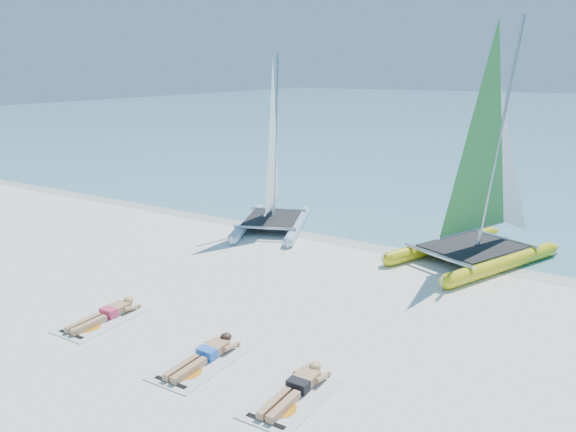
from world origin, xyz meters
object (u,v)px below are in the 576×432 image
(towel_c, at_px, (291,398))
(catamaran_yellow, at_px, (489,183))
(towel_a, at_px, (101,321))
(sunbather_a, at_px, (107,313))
(catamaran_blue, at_px, (272,176))
(sunbather_b, at_px, (206,354))
(towel_b, at_px, (199,364))
(sunbather_c, at_px, (297,387))

(towel_c, bearing_deg, catamaran_yellow, 83.66)
(towel_a, height_order, sunbather_a, sunbather_a)
(catamaran_blue, bearing_deg, sunbather_b, -87.23)
(catamaran_blue, height_order, towel_c, catamaran_blue)
(catamaran_blue, distance_m, towel_b, 9.31)
(towel_a, distance_m, sunbather_c, 5.00)
(sunbather_a, xyz_separation_m, sunbather_c, (4.99, -0.34, 0.00))
(catamaran_blue, distance_m, sunbather_b, 9.12)
(sunbather_a, distance_m, sunbather_b, 2.99)
(towel_a, relative_size, towel_c, 1.00)
(sunbather_b, xyz_separation_m, towel_c, (2.01, -0.25, -0.11))
(catamaran_yellow, distance_m, towel_a, 10.72)
(towel_a, distance_m, towel_b, 2.99)
(catamaran_yellow, distance_m, sunbather_c, 9.06)
(sunbather_a, relative_size, towel_b, 0.93)
(catamaran_blue, bearing_deg, towel_c, -77.52)
(catamaran_blue, xyz_separation_m, sunbather_b, (3.79, -8.12, -1.66))
(catamaran_yellow, bearing_deg, towel_c, -72.71)
(catamaran_blue, distance_m, sunbather_a, 8.06)
(catamaran_yellow, relative_size, towel_b, 3.72)
(catamaran_yellow, distance_m, towel_b, 9.64)
(towel_a, bearing_deg, towel_c, -3.84)
(towel_a, bearing_deg, sunbather_b, -1.68)
(towel_a, bearing_deg, sunbather_a, 90.00)
(towel_b, height_order, towel_c, same)
(towel_b, bearing_deg, sunbather_c, 3.88)
(towel_b, height_order, sunbather_b, sunbather_b)
(sunbather_a, height_order, towel_b, sunbather_a)
(towel_a, relative_size, sunbather_c, 1.07)
(towel_c, bearing_deg, towel_b, 178.42)
(towel_a, bearing_deg, catamaran_blue, 95.78)
(sunbather_b, bearing_deg, catamaran_yellow, 70.95)
(towel_c, distance_m, sunbather_c, 0.22)
(catamaran_yellow, distance_m, sunbather_b, 9.44)
(catamaran_yellow, distance_m, towel_c, 9.27)
(catamaran_yellow, xyz_separation_m, sunbather_c, (-1.00, -8.77, -2.05))
(catamaran_blue, xyz_separation_m, towel_b, (3.79, -8.31, -1.77))
(towel_a, height_order, towel_b, same)
(catamaran_blue, height_order, sunbather_b, catamaran_blue)
(catamaran_yellow, height_order, sunbather_a, catamaran_yellow)
(catamaran_yellow, bearing_deg, sunbather_b, -85.42)
(catamaran_blue, height_order, sunbather_c, catamaran_blue)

